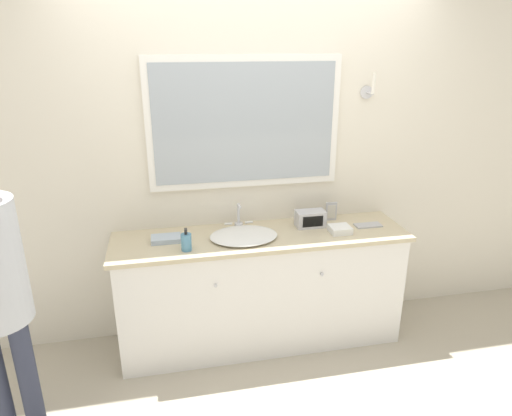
% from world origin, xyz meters
% --- Properties ---
extents(ground_plane, '(14.00, 14.00, 0.00)m').
position_xyz_m(ground_plane, '(0.00, 0.00, 0.00)').
color(ground_plane, '#B2A893').
extents(wall_back, '(8.00, 0.18, 2.55)m').
position_xyz_m(wall_back, '(-0.00, 0.57, 1.29)').
color(wall_back, silver).
rests_on(wall_back, ground_plane).
extents(vanity_counter, '(2.04, 0.54, 0.85)m').
position_xyz_m(vanity_counter, '(0.00, 0.27, 0.43)').
color(vanity_counter, white).
rests_on(vanity_counter, ground_plane).
extents(sink_basin, '(0.46, 0.41, 0.18)m').
position_xyz_m(sink_basin, '(-0.13, 0.25, 0.87)').
color(sink_basin, white).
rests_on(sink_basin, vanity_counter).
extents(soap_bottle, '(0.07, 0.07, 0.15)m').
position_xyz_m(soap_bottle, '(-0.52, 0.13, 0.91)').
color(soap_bottle, teal).
rests_on(soap_bottle, vanity_counter).
extents(appliance_box, '(0.21, 0.12, 0.12)m').
position_xyz_m(appliance_box, '(0.38, 0.35, 0.91)').
color(appliance_box, '#BCBCC1').
rests_on(appliance_box, vanity_counter).
extents(picture_frame, '(0.08, 0.01, 0.14)m').
position_xyz_m(picture_frame, '(0.56, 0.44, 0.92)').
color(picture_frame, '#B2B2B7').
rests_on(picture_frame, vanity_counter).
extents(hand_towel_near_sink, '(0.14, 0.13, 0.05)m').
position_xyz_m(hand_towel_near_sink, '(0.54, 0.20, 0.87)').
color(hand_towel_near_sink, white).
rests_on(hand_towel_near_sink, vanity_counter).
extents(hand_towel_far_corner, '(0.19, 0.13, 0.03)m').
position_xyz_m(hand_towel_far_corner, '(-0.65, 0.30, 0.86)').
color(hand_towel_far_corner, '#A8B7C6').
rests_on(hand_towel_far_corner, vanity_counter).
extents(metal_tray, '(0.19, 0.09, 0.01)m').
position_xyz_m(metal_tray, '(0.79, 0.27, 0.85)').
color(metal_tray, '#ADADB2').
rests_on(metal_tray, vanity_counter).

